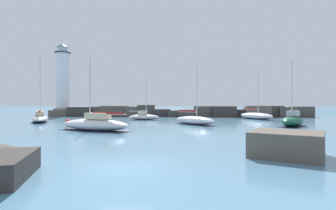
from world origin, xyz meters
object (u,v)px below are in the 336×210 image
Objects in this scene: sailboat_moored_0 at (144,116)px; sailboat_moored_1 at (95,124)px; sailboat_moored_5 at (40,118)px; sailboat_moored_2 at (293,120)px; mooring_buoy_orange_near at (68,122)px; sailboat_moored_4 at (256,116)px; sailboat_moored_3 at (194,120)px; lighthouse at (63,84)px.

sailboat_moored_1 is at bearing -96.11° from sailboat_moored_0.
sailboat_moored_0 is 0.68× the size of sailboat_moored_5.
sailboat_moored_2 is 28.73m from mooring_buoy_orange_near.
sailboat_moored_2 is at bearing -7.68° from sailboat_moored_5.
sailboat_moored_5 is at bearing -163.52° from sailboat_moored_4.
sailboat_moored_2 is 35.85m from sailboat_moored_5.
sailboat_moored_3 reaches higher than sailboat_moored_0.
sailboat_moored_3 is at bearing 39.93° from sailboat_moored_1.
sailboat_moored_2 is at bearing -87.42° from sailboat_moored_4.
sailboat_moored_1 reaches higher than sailboat_moored_0.
sailboat_moored_4 is at bearing 45.02° from sailboat_moored_1.
sailboat_moored_2 is at bearing -9.02° from sailboat_moored_3.
lighthouse reaches higher than sailboat_moored_0.
sailboat_moored_3 is at bearing 7.09° from mooring_buoy_orange_near.
sailboat_moored_5 is (-34.85, -10.31, 0.01)m from sailboat_moored_4.
sailboat_moored_3 is 16.73m from mooring_buoy_orange_near.
sailboat_moored_1 is 8.78× the size of mooring_buoy_orange_near.
sailboat_moored_4 is at bearing 49.02° from sailboat_moored_3.
sailboat_moored_1 reaches higher than mooring_buoy_orange_near.
sailboat_moored_0 is 0.89× the size of sailboat_moored_2.
sailboat_moored_0 is at bearing -31.84° from lighthouse.
sailboat_moored_1 is 1.04× the size of sailboat_moored_2.
lighthouse is at bearing 142.56° from sailboat_moored_3.
sailboat_moored_5 is (-12.90, 11.66, -0.07)m from sailboat_moored_1.
sailboat_moored_3 is (8.53, -9.59, 0.01)m from sailboat_moored_0.
sailboat_moored_3 is at bearing -48.35° from sailboat_moored_0.
lighthouse is at bearing 107.55° from sailboat_moored_5.
sailboat_moored_3 is at bearing -130.98° from sailboat_moored_4.
sailboat_moored_1 is 13.69m from sailboat_moored_3.
sailboat_moored_4 reaches higher than sailboat_moored_3.
sailboat_moored_2 is at bearing 0.28° from mooring_buoy_orange_near.
sailboat_moored_1 is 31.05m from sailboat_moored_4.
mooring_buoy_orange_near is at bearing -151.48° from sailboat_moored_4.
sailboat_moored_5 is (-14.87, -6.73, 0.04)m from sailboat_moored_0.
mooring_buoy_orange_near is at bearing -172.91° from sailboat_moored_3.
mooring_buoy_orange_near is (13.08, -24.79, -7.02)m from lighthouse.
sailboat_moored_0 is 7.48× the size of mooring_buoy_orange_near.
sailboat_moored_5 is at bearing -155.66° from sailboat_moored_0.
lighthouse is 21.91m from sailboat_moored_5.
sailboat_moored_3 is (-12.13, 1.93, -0.14)m from sailboat_moored_2.
sailboat_moored_5 is 8.40m from mooring_buoy_orange_near.
sailboat_moored_1 is 1.04× the size of sailboat_moored_3.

